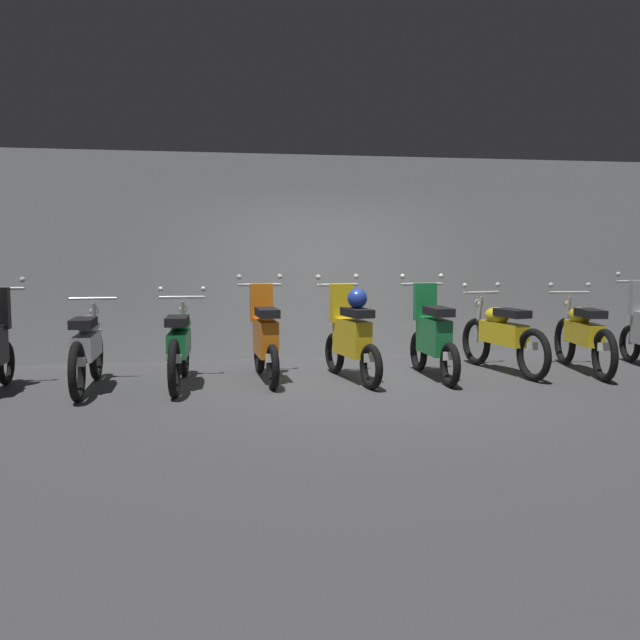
# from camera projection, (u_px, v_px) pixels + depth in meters

# --- Properties ---
(ground_plane) EXTENTS (80.00, 80.00, 0.00)m
(ground_plane) POSITION_uv_depth(u_px,v_px,m) (359.00, 387.00, 8.52)
(ground_plane) COLOR #424244
(back_wall) EXTENTS (16.29, 0.30, 2.96)m
(back_wall) POSITION_uv_depth(u_px,v_px,m) (320.00, 257.00, 10.81)
(back_wall) COLOR #9EA0A3
(back_wall) RESTS_ON ground
(motorbike_slot_1) EXTENTS (0.56, 1.95, 1.03)m
(motorbike_slot_1) POSITION_uv_depth(u_px,v_px,m) (87.00, 347.00, 8.32)
(motorbike_slot_1) COLOR black
(motorbike_slot_1) RESTS_ON ground
(motorbike_slot_2) EXTENTS (0.59, 1.95, 1.15)m
(motorbike_slot_2) POSITION_uv_depth(u_px,v_px,m) (179.00, 345.00, 8.54)
(motorbike_slot_2) COLOR black
(motorbike_slot_2) RESTS_ON ground
(motorbike_slot_3) EXTENTS (0.59, 1.68, 1.29)m
(motorbike_slot_3) POSITION_uv_depth(u_px,v_px,m) (265.00, 338.00, 8.91)
(motorbike_slot_3) COLOR black
(motorbike_slot_3) RESTS_ON ground
(motorbike_slot_4) EXTENTS (0.58, 1.67, 1.29)m
(motorbike_slot_4) POSITION_uv_depth(u_px,v_px,m) (351.00, 335.00, 8.88)
(motorbike_slot_4) COLOR black
(motorbike_slot_4) RESTS_ON ground
(motorbike_slot_5) EXTENTS (0.59, 1.68, 1.29)m
(motorbike_slot_5) POSITION_uv_depth(u_px,v_px,m) (433.00, 336.00, 9.06)
(motorbike_slot_5) COLOR black
(motorbike_slot_5) RESTS_ON ground
(motorbike_slot_6) EXTENTS (0.58, 1.94, 1.15)m
(motorbike_slot_6) POSITION_uv_depth(u_px,v_px,m) (502.00, 335.00, 9.48)
(motorbike_slot_6) COLOR black
(motorbike_slot_6) RESTS_ON ground
(motorbike_slot_7) EXTENTS (0.58, 1.94, 1.15)m
(motorbike_slot_7) POSITION_uv_depth(u_px,v_px,m) (583.00, 335.00, 9.49)
(motorbike_slot_7) COLOR black
(motorbike_slot_7) RESTS_ON ground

